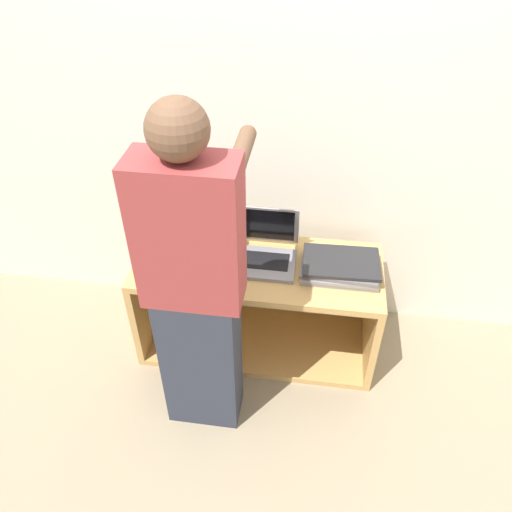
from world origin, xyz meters
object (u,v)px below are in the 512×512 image
(laptop_open, at_px, (260,250))
(person, at_px, (195,290))
(laptop_stack_left, at_px, (179,247))
(laptop_stack_right, at_px, (340,267))

(laptop_open, distance_m, person, 0.58)
(laptop_stack_left, relative_size, person, 0.24)
(laptop_open, bearing_deg, laptop_stack_left, -172.83)
(laptop_stack_left, relative_size, laptop_stack_right, 1.02)
(laptop_stack_left, bearing_deg, laptop_stack_right, -0.30)
(laptop_stack_left, bearing_deg, laptop_open, 7.17)
(laptop_stack_left, distance_m, person, 0.54)
(laptop_open, bearing_deg, laptop_stack_right, -7.72)
(laptop_stack_left, xyz_separation_m, laptop_stack_right, (0.81, -0.00, -0.03))
(laptop_stack_right, distance_m, person, 0.78)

